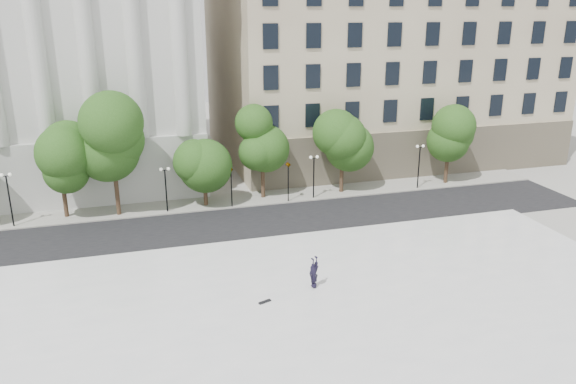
# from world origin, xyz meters

# --- Properties ---
(ground) EXTENTS (160.00, 160.00, 0.00)m
(ground) POSITION_xyz_m (0.00, 0.00, 0.00)
(ground) COLOR #B4B2AA
(ground) RESTS_ON ground
(plaza) EXTENTS (44.00, 22.00, 0.45)m
(plaza) POSITION_xyz_m (0.00, 3.00, 0.23)
(plaza) COLOR white
(plaza) RESTS_ON ground
(street) EXTENTS (60.00, 8.00, 0.02)m
(street) POSITION_xyz_m (0.00, 18.00, 0.01)
(street) COLOR black
(street) RESTS_ON ground
(far_sidewalk) EXTENTS (60.00, 4.00, 0.12)m
(far_sidewalk) POSITION_xyz_m (0.00, 24.00, 0.06)
(far_sidewalk) COLOR #A7A39A
(far_sidewalk) RESTS_ON ground
(building_west) EXTENTS (31.50, 27.65, 25.60)m
(building_west) POSITION_xyz_m (-17.00, 38.57, 12.89)
(building_west) COLOR beige
(building_west) RESTS_ON ground
(building_east) EXTENTS (36.00, 26.15, 23.00)m
(building_east) POSITION_xyz_m (20.00, 38.91, 11.14)
(building_east) COLOR beige
(building_east) RESTS_ON ground
(traffic_light_west) EXTENTS (0.90, 1.74, 4.19)m
(traffic_light_west) POSITION_xyz_m (-0.56, 22.30, 3.69)
(traffic_light_west) COLOR black
(traffic_light_west) RESTS_ON ground
(traffic_light_east) EXTENTS (0.53, 1.97, 4.28)m
(traffic_light_east) POSITION_xyz_m (4.57, 22.30, 3.78)
(traffic_light_east) COLOR black
(traffic_light_east) RESTS_ON ground
(person_lying) EXTENTS (1.69, 2.10, 0.55)m
(person_lying) POSITION_xyz_m (1.31, 5.50, 0.72)
(person_lying) COLOR black
(person_lying) RESTS_ON plaza
(skateboard) EXTENTS (0.80, 0.44, 0.08)m
(skateboard) POSITION_xyz_m (-2.00, 4.57, 0.49)
(skateboard) COLOR black
(skateboard) RESTS_ON plaza
(street_trees) EXTENTS (47.08, 5.06, 8.15)m
(street_trees) POSITION_xyz_m (-4.12, 23.50, 5.05)
(street_trees) COLOR #382619
(street_trees) RESTS_ON ground
(lamp_posts) EXTENTS (36.75, 0.28, 4.52)m
(lamp_posts) POSITION_xyz_m (0.03, 22.60, 2.94)
(lamp_posts) COLOR black
(lamp_posts) RESTS_ON ground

